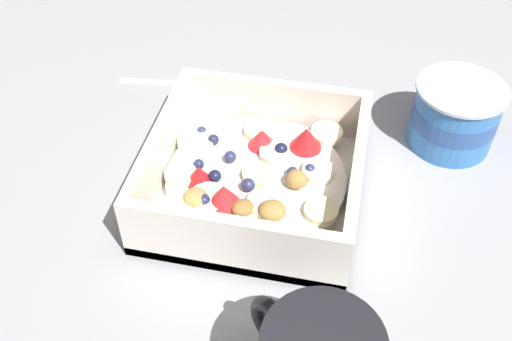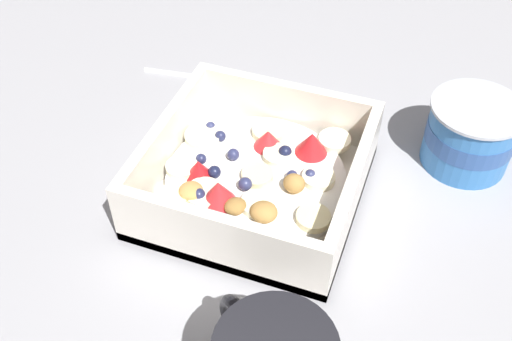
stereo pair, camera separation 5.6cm
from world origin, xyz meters
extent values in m
plane|color=#9E9EA3|center=(0.00, 0.00, 0.00)|extent=(2.40, 2.40, 0.00)
cube|color=white|center=(0.01, 0.02, 0.01)|extent=(0.19, 0.19, 0.01)
cube|color=white|center=(0.01, -0.07, 0.03)|extent=(0.19, 0.01, 0.06)
cube|color=white|center=(0.01, 0.11, 0.03)|extent=(0.19, 0.01, 0.06)
cube|color=white|center=(-0.08, 0.02, 0.03)|extent=(0.01, 0.17, 0.06)
cube|color=white|center=(0.10, 0.02, 0.03)|extent=(0.01, 0.17, 0.06)
cylinder|color=white|center=(0.01, 0.02, 0.02)|extent=(0.17, 0.17, 0.01)
cylinder|color=beige|center=(0.05, 0.08, 0.03)|extent=(0.04, 0.04, 0.01)
cylinder|color=#F7EFC6|center=(-0.02, 0.03, 0.03)|extent=(0.04, 0.04, 0.01)
cylinder|color=beige|center=(-0.05, 0.01, 0.03)|extent=(0.05, 0.05, 0.01)
cylinder|color=#F7EFC6|center=(0.05, 0.03, 0.03)|extent=(0.04, 0.04, 0.01)
cylinder|color=#F7EFC6|center=(0.05, -0.01, 0.03)|extent=(0.05, 0.05, 0.01)
cylinder|color=beige|center=(0.02, 0.02, 0.03)|extent=(0.03, 0.03, 0.01)
cylinder|color=#F7EFC6|center=(-0.05, 0.08, 0.03)|extent=(0.04, 0.04, 0.01)
cylinder|color=#F7EFC6|center=(0.03, -0.05, 0.03)|extent=(0.04, 0.04, 0.01)
cylinder|color=#F4EAB7|center=(-0.02, -0.05, 0.03)|extent=(0.05, 0.05, 0.01)
cylinder|color=#F4EAB7|center=(0.07, -0.04, 0.03)|extent=(0.04, 0.04, 0.01)
cylinder|color=#F7EFC6|center=(0.00, 0.08, 0.03)|extent=(0.04, 0.04, 0.01)
cone|color=red|center=(0.03, -0.03, 0.03)|extent=(0.04, 0.04, 0.02)
cone|color=red|center=(-0.03, 0.06, 0.04)|extent=(0.04, 0.04, 0.02)
cone|color=red|center=(-0.03, 0.02, 0.03)|extent=(0.03, 0.03, 0.02)
cone|color=red|center=(0.06, 0.00, 0.04)|extent=(0.03, 0.03, 0.02)
sphere|color=#23284C|center=(0.02, -0.03, 0.03)|extent=(0.01, 0.01, 0.01)
sphere|color=#191E3D|center=(0.03, -0.02, 0.03)|extent=(0.01, 0.01, 0.01)
sphere|color=#23284C|center=(-0.02, -0.03, 0.03)|extent=(0.01, 0.01, 0.01)
sphere|color=navy|center=(0.03, 0.02, 0.03)|extent=(0.01, 0.01, 0.01)
sphere|color=navy|center=(0.00, -0.01, 0.03)|extent=(0.01, 0.01, 0.01)
sphere|color=navy|center=(0.00, 0.07, 0.03)|extent=(0.01, 0.01, 0.01)
sphere|color=navy|center=(0.08, 0.02, 0.03)|extent=(0.01, 0.01, 0.01)
sphere|color=#191E3D|center=(-0.02, 0.04, 0.03)|extent=(0.01, 0.01, 0.01)
sphere|color=navy|center=(-0.03, -0.05, 0.03)|extent=(0.01, 0.01, 0.01)
sphere|color=#23284C|center=(0.06, -0.02, 0.03)|extent=(0.01, 0.01, 0.01)
sphere|color=navy|center=(0.01, 0.05, 0.03)|extent=(0.01, 0.01, 0.01)
ellipsoid|color=olive|center=(0.06, 0.02, 0.03)|extent=(0.03, 0.03, 0.01)
ellipsoid|color=#AD7F42|center=(0.02, 0.06, 0.03)|extent=(0.02, 0.02, 0.02)
ellipsoid|color=#AD7F42|center=(0.06, 0.04, 0.03)|extent=(0.03, 0.03, 0.02)
ellipsoid|color=tan|center=(0.06, -0.03, 0.03)|extent=(0.03, 0.03, 0.01)
ellipsoid|color=silver|center=(-0.15, -0.03, 0.00)|extent=(0.04, 0.05, 0.01)
cylinder|color=silver|center=(-0.14, -0.11, 0.00)|extent=(0.02, 0.12, 0.01)
cylinder|color=#3370B7|center=(-0.10, 0.20, 0.03)|extent=(0.08, 0.08, 0.07)
cylinder|color=#2D5193|center=(-0.10, 0.20, 0.04)|extent=(0.09, 0.09, 0.02)
cylinder|color=#B7BCC6|center=(-0.10, 0.20, 0.07)|extent=(0.09, 0.09, 0.00)
torus|color=black|center=(0.18, 0.07, 0.05)|extent=(0.04, 0.05, 0.05)
camera|label=1|loc=(0.40, 0.10, 0.42)|focal=42.27mm
camera|label=2|loc=(0.38, 0.15, 0.42)|focal=42.27mm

